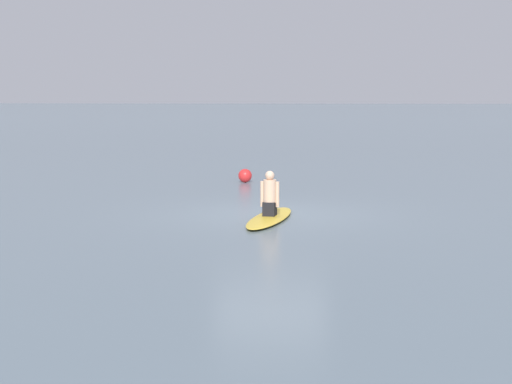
{
  "coord_description": "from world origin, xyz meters",
  "views": [
    {
      "loc": [
        -1.18,
        17.82,
        2.7
      ],
      "look_at": [
        0.27,
        0.69,
        0.59
      ],
      "focal_mm": 56.65,
      "sensor_mm": 36.0,
      "label": 1
    }
  ],
  "objects": [
    {
      "name": "buoy_marker",
      "position": [
        1.22,
        -6.51,
        0.21
      ],
      "size": [
        0.42,
        0.42,
        0.42
      ],
      "primitive_type": "sphere",
      "color": "red",
      "rests_on": "ground"
    },
    {
      "name": "ground_plane",
      "position": [
        0.0,
        0.0,
        0.0
      ],
      "size": [
        400.0,
        400.0,
        0.0
      ],
      "primitive_type": "plane",
      "color": "slate"
    },
    {
      "name": "surfboard",
      "position": [
        -0.03,
        0.77,
        0.05
      ],
      "size": [
        1.16,
        3.26,
        0.1
      ],
      "primitive_type": "ellipsoid",
      "rotation": [
        0.0,
        0.0,
        -1.72
      ],
      "color": "gold",
      "rests_on": "ground"
    },
    {
      "name": "person_paddler",
      "position": [
        -0.03,
        0.77,
        0.53
      ],
      "size": [
        0.42,
        0.35,
        0.96
      ],
      "rotation": [
        0.0,
        0.0,
        -1.72
      ],
      "color": "black",
      "rests_on": "surfboard"
    }
  ]
}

